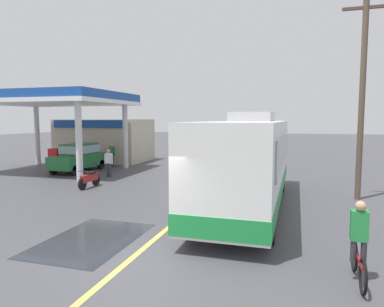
{
  "coord_description": "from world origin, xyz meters",
  "views": [
    {
      "loc": [
        3.8,
        -7.57,
        3.4
      ],
      "look_at": [
        -1.5,
        10.0,
        1.6
      ],
      "focal_mm": 32.6,
      "sensor_mm": 36.0,
      "label": 1
    }
  ],
  "objects_px": {
    "car_at_pump": "(79,156)",
    "motorcycle_parked_forecourt": "(90,179)",
    "minibus_opposing_lane": "(220,143)",
    "coach_bus_main": "(249,163)",
    "cyclist_on_shoulder": "(359,245)",
    "pedestrian_near_pump": "(109,161)",
    "pedestrian_by_shop": "(112,154)"
  },
  "relations": [
    {
      "from": "car_at_pump",
      "to": "motorcycle_parked_forecourt",
      "type": "height_order",
      "value": "car_at_pump"
    },
    {
      "from": "motorcycle_parked_forecourt",
      "to": "minibus_opposing_lane",
      "type": "bearing_deg",
      "value": 74.43
    },
    {
      "from": "coach_bus_main",
      "to": "cyclist_on_shoulder",
      "type": "distance_m",
      "value": 6.52
    },
    {
      "from": "coach_bus_main",
      "to": "pedestrian_near_pump",
      "type": "bearing_deg",
      "value": 152.3
    },
    {
      "from": "car_at_pump",
      "to": "pedestrian_by_shop",
      "type": "xyz_separation_m",
      "value": [
        0.95,
        2.56,
        -0.08
      ]
    },
    {
      "from": "minibus_opposing_lane",
      "to": "pedestrian_by_shop",
      "type": "bearing_deg",
      "value": -136.39
    },
    {
      "from": "car_at_pump",
      "to": "pedestrian_by_shop",
      "type": "relative_size",
      "value": 2.53
    },
    {
      "from": "motorcycle_parked_forecourt",
      "to": "pedestrian_near_pump",
      "type": "height_order",
      "value": "pedestrian_near_pump"
    },
    {
      "from": "pedestrian_near_pump",
      "to": "motorcycle_parked_forecourt",
      "type": "bearing_deg",
      "value": -76.86
    },
    {
      "from": "car_at_pump",
      "to": "minibus_opposing_lane",
      "type": "height_order",
      "value": "minibus_opposing_lane"
    },
    {
      "from": "motorcycle_parked_forecourt",
      "to": "pedestrian_by_shop",
      "type": "relative_size",
      "value": 1.08
    },
    {
      "from": "coach_bus_main",
      "to": "car_at_pump",
      "type": "xyz_separation_m",
      "value": [
        -11.9,
        6.11,
        -0.71
      ]
    },
    {
      "from": "minibus_opposing_lane",
      "to": "coach_bus_main",
      "type": "bearing_deg",
      "value": -73.56
    },
    {
      "from": "minibus_opposing_lane",
      "to": "pedestrian_by_shop",
      "type": "xyz_separation_m",
      "value": [
        -6.54,
        -6.23,
        -0.54
      ]
    },
    {
      "from": "car_at_pump",
      "to": "pedestrian_near_pump",
      "type": "distance_m",
      "value": 3.38
    },
    {
      "from": "coach_bus_main",
      "to": "motorcycle_parked_forecourt",
      "type": "xyz_separation_m",
      "value": [
        -8.12,
        1.53,
        -1.28
      ]
    },
    {
      "from": "cyclist_on_shoulder",
      "to": "pedestrian_near_pump",
      "type": "height_order",
      "value": "cyclist_on_shoulder"
    },
    {
      "from": "pedestrian_by_shop",
      "to": "minibus_opposing_lane",
      "type": "bearing_deg",
      "value": 43.61
    },
    {
      "from": "pedestrian_by_shop",
      "to": "cyclist_on_shoulder",
      "type": "bearing_deg",
      "value": -45.7
    },
    {
      "from": "car_at_pump",
      "to": "pedestrian_near_pump",
      "type": "height_order",
      "value": "car_at_pump"
    },
    {
      "from": "minibus_opposing_lane",
      "to": "pedestrian_near_pump",
      "type": "relative_size",
      "value": 3.69
    },
    {
      "from": "minibus_opposing_lane",
      "to": "motorcycle_parked_forecourt",
      "type": "xyz_separation_m",
      "value": [
        -3.73,
        -13.37,
        -1.03
      ]
    },
    {
      "from": "motorcycle_parked_forecourt",
      "to": "pedestrian_near_pump",
      "type": "distance_m",
      "value": 3.24
    },
    {
      "from": "cyclist_on_shoulder",
      "to": "pedestrian_by_shop",
      "type": "height_order",
      "value": "cyclist_on_shoulder"
    },
    {
      "from": "motorcycle_parked_forecourt",
      "to": "pedestrian_by_shop",
      "type": "xyz_separation_m",
      "value": [
        -2.82,
        7.14,
        0.49
      ]
    },
    {
      "from": "minibus_opposing_lane",
      "to": "pedestrian_by_shop",
      "type": "height_order",
      "value": "minibus_opposing_lane"
    },
    {
      "from": "coach_bus_main",
      "to": "motorcycle_parked_forecourt",
      "type": "relative_size",
      "value": 6.13
    },
    {
      "from": "car_at_pump",
      "to": "motorcycle_parked_forecourt",
      "type": "relative_size",
      "value": 2.33
    },
    {
      "from": "cyclist_on_shoulder",
      "to": "pedestrian_by_shop",
      "type": "xyz_separation_m",
      "value": [
        -14.0,
        14.35,
        0.15
      ]
    },
    {
      "from": "coach_bus_main",
      "to": "cyclist_on_shoulder",
      "type": "height_order",
      "value": "coach_bus_main"
    },
    {
      "from": "car_at_pump",
      "to": "cyclist_on_shoulder",
      "type": "relative_size",
      "value": 2.31
    },
    {
      "from": "pedestrian_by_shop",
      "to": "pedestrian_near_pump",
      "type": "bearing_deg",
      "value": -62.54
    }
  ]
}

